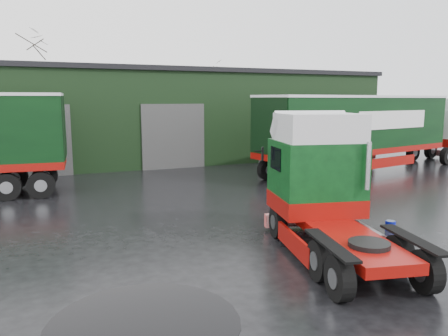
{
  "coord_description": "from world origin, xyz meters",
  "views": [
    {
      "loc": [
        -5.78,
        -12.08,
        4.3
      ],
      "look_at": [
        0.69,
        2.97,
        1.7
      ],
      "focal_mm": 35.0,
      "sensor_mm": 36.0,
      "label": 1
    }
  ],
  "objects_px": {
    "warehouse": "(150,115)",
    "lorry_right": "(357,134)",
    "wash_bucket": "(390,226)",
    "tree_back_b": "(203,104)",
    "tree_back_a": "(32,94)",
    "hero_tractor": "(342,189)"
  },
  "relations": [
    {
      "from": "warehouse",
      "to": "lorry_right",
      "type": "height_order",
      "value": "warehouse"
    },
    {
      "from": "wash_bucket",
      "to": "tree_back_b",
      "type": "distance_m",
      "value": 32.07
    },
    {
      "from": "lorry_right",
      "to": "wash_bucket",
      "type": "bearing_deg",
      "value": -45.11
    },
    {
      "from": "lorry_right",
      "to": "tree_back_a",
      "type": "xyz_separation_m",
      "value": [
        -17.23,
        21.95,
        2.48
      ]
    },
    {
      "from": "lorry_right",
      "to": "wash_bucket",
      "type": "height_order",
      "value": "lorry_right"
    },
    {
      "from": "lorry_right",
      "to": "tree_back_a",
      "type": "relative_size",
      "value": 1.82
    },
    {
      "from": "lorry_right",
      "to": "tree_back_b",
      "type": "relative_size",
      "value": 2.31
    },
    {
      "from": "warehouse",
      "to": "tree_back_b",
      "type": "distance_m",
      "value": 12.82
    },
    {
      "from": "hero_tractor",
      "to": "wash_bucket",
      "type": "relative_size",
      "value": 19.02
    },
    {
      "from": "warehouse",
      "to": "tree_back_a",
      "type": "height_order",
      "value": "tree_back_a"
    },
    {
      "from": "wash_bucket",
      "to": "tree_back_b",
      "type": "relative_size",
      "value": 0.04
    },
    {
      "from": "warehouse",
      "to": "tree_back_b",
      "type": "height_order",
      "value": "tree_back_b"
    },
    {
      "from": "warehouse",
      "to": "wash_bucket",
      "type": "bearing_deg",
      "value": -82.59
    },
    {
      "from": "wash_bucket",
      "to": "tree_back_a",
      "type": "xyz_separation_m",
      "value": [
        -10.79,
        31.44,
        4.59
      ]
    },
    {
      "from": "warehouse",
      "to": "tree_back_a",
      "type": "distance_m",
      "value": 12.9
    },
    {
      "from": "hero_tractor",
      "to": "tree_back_b",
      "type": "xyz_separation_m",
      "value": [
        8.51,
        33.0,
        1.79
      ]
    },
    {
      "from": "tree_back_a",
      "to": "tree_back_b",
      "type": "xyz_separation_m",
      "value": [
        16.0,
        0.0,
        -1.0
      ]
    },
    {
      "from": "lorry_right",
      "to": "wash_bucket",
      "type": "xyz_separation_m",
      "value": [
        -6.44,
        -9.49,
        -2.12
      ]
    },
    {
      "from": "hero_tractor",
      "to": "tree_back_b",
      "type": "height_order",
      "value": "tree_back_b"
    },
    {
      "from": "lorry_right",
      "to": "tree_back_a",
      "type": "height_order",
      "value": "tree_back_a"
    },
    {
      "from": "tree_back_b",
      "to": "tree_back_a",
      "type": "bearing_deg",
      "value": 180.0
    },
    {
      "from": "hero_tractor",
      "to": "wash_bucket",
      "type": "bearing_deg",
      "value": 38.13
    }
  ]
}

